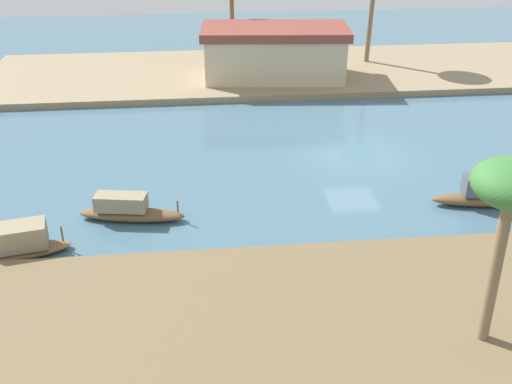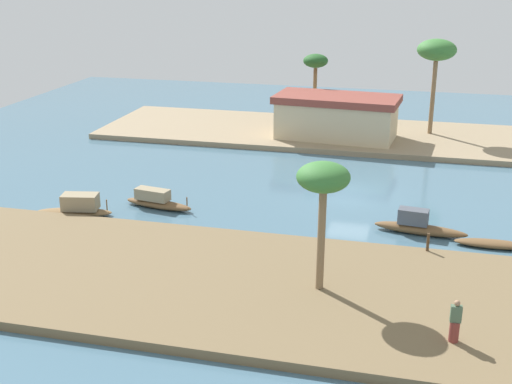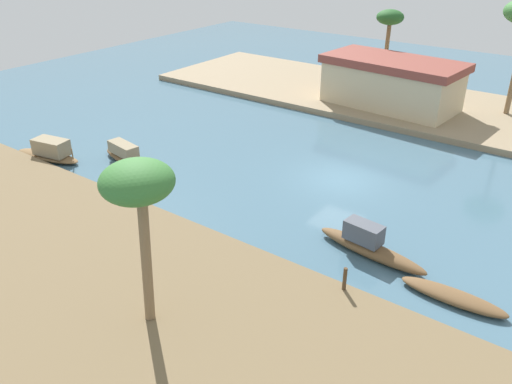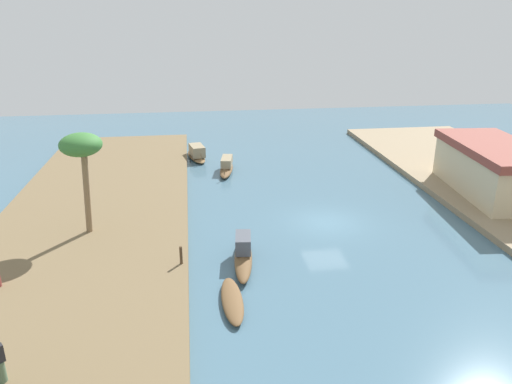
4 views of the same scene
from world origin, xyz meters
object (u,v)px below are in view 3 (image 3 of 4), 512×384
object	(u,v)px
palm_tree_right_short	(390,21)
palm_tree_left_near	(138,188)
sampan_upstream_small	(126,156)
sampan_downstream_large	(369,245)
mooring_post	(345,279)
riverside_building	(392,82)
sampan_with_tall_canopy	(453,297)
sampan_near_left_bank	(50,152)

from	to	relation	value
palm_tree_right_short	palm_tree_left_near	bearing A→B (deg)	-80.14
sampan_upstream_small	sampan_downstream_large	world-z (taller)	sampan_downstream_large
palm_tree_left_near	sampan_downstream_large	bearing A→B (deg)	63.78
sampan_upstream_small	palm_tree_right_short	world-z (taller)	palm_tree_right_short
sampan_upstream_small	mooring_post	size ratio (longest dim) A/B	4.86
sampan_downstream_large	riverside_building	bearing A→B (deg)	117.41
sampan_downstream_large	sampan_with_tall_canopy	world-z (taller)	sampan_downstream_large
sampan_near_left_bank	palm_tree_left_near	size ratio (longest dim) A/B	0.80
sampan_with_tall_canopy	mooring_post	size ratio (longest dim) A/B	4.18
palm_tree_right_short	sampan_downstream_large	bearing A→B (deg)	-67.34
sampan_with_tall_canopy	palm_tree_right_short	distance (m)	26.82
sampan_downstream_large	palm_tree_left_near	xyz separation A→B (m)	(-3.97, -8.06, 4.69)
mooring_post	palm_tree_right_short	world-z (taller)	palm_tree_right_short
sampan_upstream_small	palm_tree_right_short	xyz separation A→B (m)	(5.66, 21.69, 5.00)
mooring_post	riverside_building	bearing A→B (deg)	109.25
sampan_downstream_large	riverside_building	distance (m)	18.85
sampan_downstream_large	palm_tree_left_near	world-z (taller)	palm_tree_left_near
sampan_downstream_large	mooring_post	world-z (taller)	sampan_downstream_large
mooring_post	palm_tree_left_near	size ratio (longest dim) A/B	0.16
sampan_downstream_large	palm_tree_left_near	distance (m)	10.13
mooring_post	palm_tree_right_short	size ratio (longest dim) A/B	0.15
mooring_post	palm_tree_right_short	bearing A→B (deg)	111.09
sampan_with_tall_canopy	sampan_upstream_small	bearing A→B (deg)	175.41
sampan_upstream_small	sampan_downstream_large	size ratio (longest dim) A/B	0.89
sampan_upstream_small	palm_tree_right_short	distance (m)	22.96
riverside_building	sampan_upstream_small	bearing A→B (deg)	-110.35
sampan_with_tall_canopy	sampan_downstream_large	bearing A→B (deg)	165.58
sampan_near_left_bank	riverside_building	size ratio (longest dim) A/B	0.46
sampan_upstream_small	mooring_post	distance (m)	15.72
sampan_with_tall_canopy	riverside_building	distance (m)	21.26
sampan_near_left_bank	palm_tree_right_short	distance (m)	26.23
sampan_with_tall_canopy	riverside_building	world-z (taller)	riverside_building
sampan_with_tall_canopy	riverside_building	bearing A→B (deg)	118.68
sampan_near_left_bank	palm_tree_left_near	xyz separation A→B (m)	(14.75, -6.15, 4.66)
sampan_with_tall_canopy	palm_tree_left_near	bearing A→B (deg)	-137.69
sampan_near_left_bank	palm_tree_right_short	bearing A→B (deg)	57.04
sampan_downstream_large	palm_tree_left_near	bearing A→B (deg)	-109.75
sampan_upstream_small	sampan_with_tall_canopy	xyz separation A→B (m)	(18.55, -1.24, -0.24)
sampan_upstream_small	sampan_near_left_bank	distance (m)	4.48
riverside_building	palm_tree_right_short	bearing A→B (deg)	123.93
sampan_near_left_bank	riverside_building	world-z (taller)	riverside_building
palm_tree_left_near	riverside_building	bearing A→B (deg)	96.12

